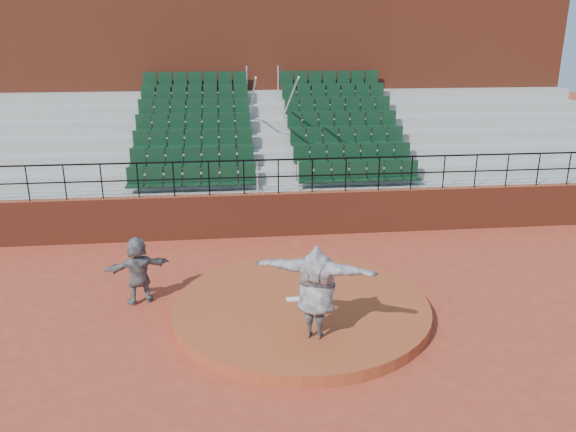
{
  "coord_description": "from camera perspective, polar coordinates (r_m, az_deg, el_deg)",
  "views": [
    {
      "loc": [
        -1.51,
        -10.79,
        5.75
      ],
      "look_at": [
        0.0,
        2.5,
        1.4
      ],
      "focal_mm": 35.0,
      "sensor_mm": 36.0,
      "label": 1
    }
  ],
  "objects": [
    {
      "name": "boundary_wall",
      "position": [
        16.66,
        -0.97,
        0.19
      ],
      "size": [
        24.0,
        0.3,
        1.3
      ],
      "primitive_type": "cube",
      "color": "maroon",
      "rests_on": "ground"
    },
    {
      "name": "ground",
      "position": [
        12.32,
        1.33,
        -9.81
      ],
      "size": [
        90.0,
        90.0,
        0.0
      ],
      "primitive_type": "plane",
      "color": "#A43A25",
      "rests_on": "ground"
    },
    {
      "name": "seating_deck",
      "position": [
        19.96,
        -2.0,
        5.57
      ],
      "size": [
        24.0,
        5.97,
        4.63
      ],
      "color": "#989792",
      "rests_on": "ground"
    },
    {
      "name": "wall_railing",
      "position": [
        16.29,
        -0.99,
        4.81
      ],
      "size": [
        24.04,
        0.05,
        1.03
      ],
      "color": "black",
      "rests_on": "boundary_wall"
    },
    {
      "name": "pitching_rubber",
      "position": [
        12.33,
        1.24,
        -8.4
      ],
      "size": [
        0.6,
        0.15,
        0.03
      ],
      "primitive_type": "cube",
      "color": "white",
      "rests_on": "pitchers_mound"
    },
    {
      "name": "pitcher",
      "position": [
        10.57,
        2.87,
        -7.68
      ],
      "size": [
        2.34,
        1.4,
        1.85
      ],
      "primitive_type": "imported",
      "rotation": [
        0.0,
        0.0,
        2.77
      ],
      "color": "black",
      "rests_on": "pitchers_mound"
    },
    {
      "name": "press_box_facade",
      "position": [
        23.54,
        -2.84,
        12.63
      ],
      "size": [
        24.0,
        3.0,
        7.1
      ],
      "primitive_type": "cube",
      "color": "maroon",
      "rests_on": "ground"
    },
    {
      "name": "pitchers_mound",
      "position": [
        12.26,
        1.33,
        -9.3
      ],
      "size": [
        5.5,
        5.5,
        0.25
      ],
      "primitive_type": "cylinder",
      "color": "#994222",
      "rests_on": "ground"
    },
    {
      "name": "fielder",
      "position": [
        12.9,
        -14.98,
        -5.33
      ],
      "size": [
        1.5,
        0.87,
        1.54
      ],
      "primitive_type": "imported",
      "rotation": [
        0.0,
        0.0,
        3.45
      ],
      "color": "black",
      "rests_on": "ground"
    }
  ]
}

